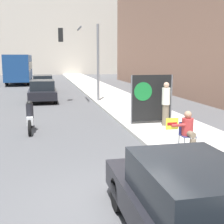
# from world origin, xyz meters

# --- Properties ---
(ground_plane) EXTENTS (160.00, 160.00, 0.00)m
(ground_plane) POSITION_xyz_m (0.00, 0.00, 0.00)
(ground_plane) COLOR #4F4F51
(sidewalk_curb) EXTENTS (3.47, 90.00, 0.13)m
(sidewalk_curb) POSITION_xyz_m (3.46, 15.00, 0.06)
(sidewalk_curb) COLOR beige
(sidewalk_curb) RESTS_ON ground_plane
(building_backdrop_right) EXTENTS (10.00, 32.00, 12.78)m
(building_backdrop_right) POSITION_xyz_m (13.42, 20.51, 6.39)
(building_backdrop_right) COLOR #936B56
(building_backdrop_right) RESTS_ON ground_plane
(seated_protester) EXTENTS (0.92, 0.77, 1.23)m
(seated_protester) POSITION_xyz_m (2.64, 2.88, 0.80)
(seated_protester) COLOR #474C56
(seated_protester) RESTS_ON sidewalk_curb
(jogger_on_sidewalk) EXTENTS (0.34, 0.34, 1.81)m
(jogger_on_sidewalk) POSITION_xyz_m (3.42, 6.55, 1.06)
(jogger_on_sidewalk) COLOR #756651
(jogger_on_sidewalk) RESTS_ON sidewalk_curb
(pedestrian_behind) EXTENTS (0.34, 0.34, 1.76)m
(pedestrian_behind) POSITION_xyz_m (3.11, 7.99, 1.03)
(pedestrian_behind) COLOR black
(pedestrian_behind) RESTS_ON sidewalk_curb
(protest_banner) EXTENTS (1.85, 0.06, 2.08)m
(protest_banner) POSITION_xyz_m (2.97, 7.08, 1.22)
(protest_banner) COLOR slate
(protest_banner) RESTS_ON sidewalk_curb
(traffic_light_pole) EXTENTS (2.60, 2.37, 4.93)m
(traffic_light_pole) POSITION_xyz_m (1.06, 14.84, 3.46)
(traffic_light_pole) COLOR slate
(traffic_light_pole) RESTS_ON sidewalk_curb
(parked_car_curbside) EXTENTS (1.75, 4.12, 1.38)m
(parked_car_curbside) POSITION_xyz_m (0.62, -1.30, 0.69)
(parked_car_curbside) COLOR black
(parked_car_curbside) RESTS_ON ground_plane
(car_on_road_nearest) EXTENTS (1.81, 4.24, 1.45)m
(car_on_road_nearest) POSITION_xyz_m (-1.60, 16.10, 0.72)
(car_on_road_nearest) COLOR black
(car_on_road_nearest) RESTS_ON ground_plane
(car_on_road_midblock) EXTENTS (1.78, 4.65, 1.46)m
(car_on_road_midblock) POSITION_xyz_m (-1.56, 22.09, 0.73)
(car_on_road_midblock) COLOR black
(car_on_road_midblock) RESTS_ON ground_plane
(city_bus_on_road) EXTENTS (2.58, 10.16, 3.26)m
(city_bus_on_road) POSITION_xyz_m (-4.23, 32.64, 1.87)
(city_bus_on_road) COLOR navy
(city_bus_on_road) RESTS_ON ground_plane
(motorcycle_on_road) EXTENTS (0.28, 2.08, 1.26)m
(motorcycle_on_road) POSITION_xyz_m (-2.07, 7.18, 0.54)
(motorcycle_on_road) COLOR white
(motorcycle_on_road) RESTS_ON ground_plane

